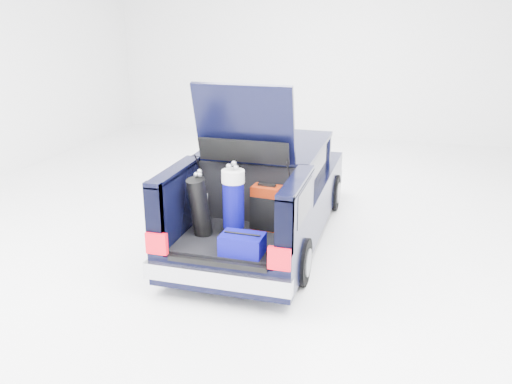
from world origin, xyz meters
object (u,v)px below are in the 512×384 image
(car, at_px, (267,193))
(red_suitcase, at_px, (267,208))
(black_golf_bag, at_px, (200,207))
(blue_golf_bag, at_px, (233,202))
(blue_duffel, at_px, (242,244))

(car, height_order, red_suitcase, car)
(black_golf_bag, bearing_deg, car, 96.83)
(black_golf_bag, bearing_deg, red_suitcase, 52.51)
(car, xyz_separation_m, blue_golf_bag, (-0.04, -1.50, 0.36))
(car, relative_size, black_golf_bag, 5.41)
(car, distance_m, blue_duffel, 2.02)
(black_golf_bag, relative_size, blue_golf_bag, 0.89)
(red_suitcase, xyz_separation_m, blue_golf_bag, (-0.35, -0.30, 0.15))
(blue_golf_bag, bearing_deg, car, 91.76)
(red_suitcase, bearing_deg, black_golf_bag, -144.20)
(car, relative_size, blue_duffel, 9.18)
(car, relative_size, red_suitcase, 7.60)
(black_golf_bag, height_order, blue_duffel, black_golf_bag)
(red_suitcase, distance_m, blue_golf_bag, 0.48)
(black_golf_bag, height_order, blue_golf_bag, blue_golf_bag)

